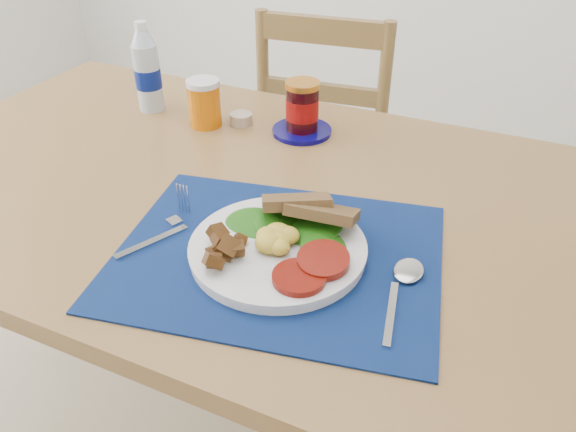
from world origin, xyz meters
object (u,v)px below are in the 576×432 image
Objects in this scene: juice_glass at (204,104)px; jam_on_saucer at (302,111)px; breakfast_plate at (274,245)px; chair_far at (329,121)px; water_bottle at (147,72)px.

jam_on_saucer is at bearing 13.49° from juice_glass.
chair_far is at bearing 85.29° from breakfast_plate.
water_bottle is 2.08× the size of juice_glass.
water_bottle is 0.40m from jam_on_saucer.
breakfast_plate is 0.53m from juice_glass.
water_bottle is at bearing -175.75° from jam_on_saucer.
jam_on_saucer is (0.10, -0.46, 0.24)m from chair_far.
breakfast_plate is at bearing -46.83° from juice_glass.
chair_far reaches higher than juice_glass.
chair_far is 10.83× the size of juice_glass.
water_bottle is at bearing 53.34° from chair_far.
jam_on_saucer is (0.22, 0.05, 0.00)m from juice_glass.
chair_far is 8.24× the size of jam_on_saucer.
chair_far is 0.95m from breakfast_plate.
water_bottle is 0.18m from juice_glass.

